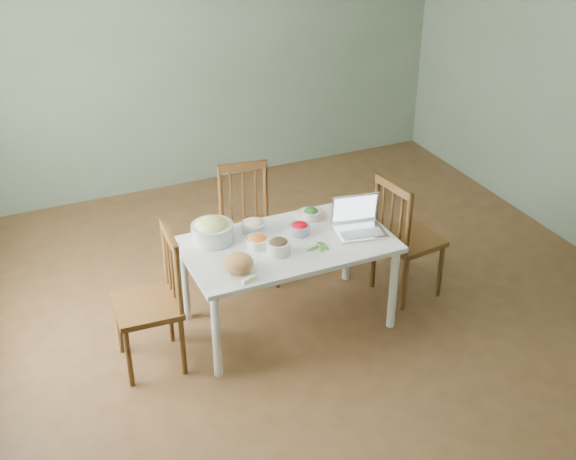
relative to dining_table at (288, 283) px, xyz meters
name	(u,v)px	position (x,y,z in m)	size (l,w,h in m)	color
floor	(312,307)	(0.24, 0.10, -0.34)	(5.00, 5.00, 0.00)	#462F17
wall_back	(199,50)	(0.24, 2.60, 1.01)	(5.00, 0.00, 2.70)	slate
dining_table	(288,283)	(0.00, 0.00, 0.00)	(1.46, 0.82, 0.68)	white
chair_far	(249,228)	(-0.04, 0.65, 0.13)	(0.42, 0.40, 0.95)	#371B0B
chair_left	(147,303)	(-1.04, -0.04, 0.16)	(0.44, 0.42, 1.00)	#371B0B
chair_right	(409,236)	(1.01, 0.00, 0.15)	(0.44, 0.42, 0.99)	#371B0B
bread_boule	(239,263)	(-0.45, -0.21, 0.41)	(0.20, 0.20, 0.13)	#C38348
butter_stick	(249,279)	(-0.43, -0.35, 0.36)	(0.11, 0.03, 0.03)	#F8F3BC
bowl_squash	(212,230)	(-0.47, 0.24, 0.43)	(0.30, 0.30, 0.17)	#DECD63
bowl_carrot	(258,241)	(-0.22, 0.03, 0.39)	(0.16, 0.16, 0.09)	orange
bowl_onion	(254,226)	(-0.16, 0.24, 0.39)	(0.18, 0.18, 0.10)	white
bowl_mushroom	(278,246)	(-0.12, -0.10, 0.40)	(0.16, 0.16, 0.11)	black
bowl_redpep	(300,228)	(0.13, 0.08, 0.39)	(0.15, 0.15, 0.09)	#BA0200
bowl_broccoli	(311,213)	(0.30, 0.25, 0.39)	(0.14, 0.14, 0.09)	#124413
flatbread	(311,215)	(0.32, 0.29, 0.35)	(0.22, 0.22, 0.02)	#CEBD8C
basil_bunch	(317,247)	(0.15, -0.15, 0.35)	(0.18, 0.18, 0.02)	#306620
laptop	(361,218)	(0.53, -0.09, 0.46)	(0.35, 0.28, 0.25)	silver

